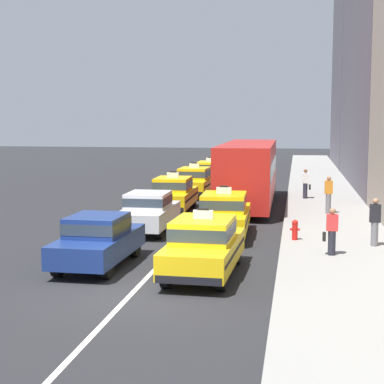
{
  "coord_description": "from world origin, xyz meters",
  "views": [
    {
      "loc": [
        4.11,
        -14.8,
        4.45
      ],
      "look_at": [
        -0.35,
        11.42,
        1.3
      ],
      "focal_mm": 57.94,
      "sensor_mm": 36.0,
      "label": 1
    }
  ],
  "objects_px": {
    "taxi_left_third": "(173,193)",
    "sedan_left_sixth": "(220,167)",
    "pedestrian_by_storefront": "(329,195)",
    "pedestrian_trailing": "(332,232)",
    "taxi_right_nearest": "(204,245)",
    "pedestrian_mid_block": "(306,184)",
    "bus_right_third": "(249,171)",
    "taxi_right_second": "(224,214)",
    "sedan_left_second": "(149,211)",
    "sedan_left_nearest": "(98,239)",
    "pedestrian_near_crosswalk": "(375,222)",
    "taxi_left_fourth": "(195,181)",
    "taxi_left_fifth": "(211,173)",
    "fire_hydrant": "(295,229)"
  },
  "relations": [
    {
      "from": "sedan_left_second",
      "to": "bus_right_third",
      "type": "relative_size",
      "value": 0.38
    },
    {
      "from": "sedan_left_nearest",
      "to": "pedestrian_near_crosswalk",
      "type": "relative_size",
      "value": 2.64
    },
    {
      "from": "sedan_left_nearest",
      "to": "pedestrian_by_storefront",
      "type": "xyz_separation_m",
      "value": [
        7.32,
        10.97,
        0.18
      ]
    },
    {
      "from": "taxi_left_third",
      "to": "pedestrian_by_storefront",
      "type": "xyz_separation_m",
      "value": [
        7.29,
        -0.4,
        0.15
      ]
    },
    {
      "from": "pedestrian_trailing",
      "to": "sedan_left_nearest",
      "type": "bearing_deg",
      "value": -163.15
    },
    {
      "from": "sedan_left_sixth",
      "to": "bus_right_third",
      "type": "bearing_deg",
      "value": -77.18
    },
    {
      "from": "taxi_left_fourth",
      "to": "taxi_right_nearest",
      "type": "xyz_separation_m",
      "value": [
        3.25,
        -17.96,
        0.0
      ]
    },
    {
      "from": "taxi_left_fifth",
      "to": "fire_hydrant",
      "type": "relative_size",
      "value": 6.27
    },
    {
      "from": "sedan_left_sixth",
      "to": "taxi_right_nearest",
      "type": "distance_m",
      "value": 29.01
    },
    {
      "from": "taxi_left_fourth",
      "to": "taxi_left_third",
      "type": "bearing_deg",
      "value": -90.34
    },
    {
      "from": "pedestrian_mid_block",
      "to": "pedestrian_by_storefront",
      "type": "bearing_deg",
      "value": -79.78
    },
    {
      "from": "pedestrian_mid_block",
      "to": "taxi_left_fourth",
      "type": "bearing_deg",
      "value": 169.96
    },
    {
      "from": "taxi_right_second",
      "to": "pedestrian_by_storefront",
      "type": "distance_m",
      "value": 6.95
    },
    {
      "from": "sedan_left_nearest",
      "to": "pedestrian_near_crosswalk",
      "type": "xyz_separation_m",
      "value": [
        8.52,
        3.8,
        0.13
      ]
    },
    {
      "from": "taxi_left_fourth",
      "to": "sedan_left_sixth",
      "type": "bearing_deg",
      "value": 89.4
    },
    {
      "from": "pedestrian_by_storefront",
      "to": "pedestrian_trailing",
      "type": "relative_size",
      "value": 1.13
    },
    {
      "from": "sedan_left_nearest",
      "to": "taxi_left_third",
      "type": "height_order",
      "value": "taxi_left_third"
    },
    {
      "from": "pedestrian_by_storefront",
      "to": "taxi_right_second",
      "type": "bearing_deg",
      "value": -126.51
    },
    {
      "from": "taxi_left_third",
      "to": "pedestrian_by_storefront",
      "type": "relative_size",
      "value": 2.67
    },
    {
      "from": "taxi_left_third",
      "to": "pedestrian_trailing",
      "type": "height_order",
      "value": "taxi_left_third"
    },
    {
      "from": "pedestrian_near_crosswalk",
      "to": "pedestrian_mid_block",
      "type": "height_order",
      "value": "pedestrian_near_crosswalk"
    },
    {
      "from": "sedan_left_nearest",
      "to": "fire_hydrant",
      "type": "xyz_separation_m",
      "value": [
        5.85,
        4.44,
        -0.3
      ]
    },
    {
      "from": "pedestrian_mid_block",
      "to": "sedan_left_nearest",
      "type": "bearing_deg",
      "value": -111.29
    },
    {
      "from": "pedestrian_near_crosswalk",
      "to": "taxi_left_fourth",
      "type": "bearing_deg",
      "value": 121.83
    },
    {
      "from": "pedestrian_trailing",
      "to": "taxi_right_nearest",
      "type": "bearing_deg",
      "value": -144.26
    },
    {
      "from": "bus_right_third",
      "to": "pedestrian_mid_block",
      "type": "distance_m",
      "value": 3.85
    },
    {
      "from": "sedan_left_second",
      "to": "taxi_right_nearest",
      "type": "xyz_separation_m",
      "value": [
        3.17,
        -6.43,
        0.03
      ]
    },
    {
      "from": "taxi_left_third",
      "to": "pedestrian_trailing",
      "type": "relative_size",
      "value": 3.03
    },
    {
      "from": "taxi_left_fifth",
      "to": "bus_right_third",
      "type": "bearing_deg",
      "value": -69.96
    },
    {
      "from": "sedan_left_second",
      "to": "taxi_left_third",
      "type": "xyz_separation_m",
      "value": [
        -0.11,
        5.48,
        0.03
      ]
    },
    {
      "from": "taxi_left_third",
      "to": "sedan_left_sixth",
      "type": "distance_m",
      "value": 16.94
    },
    {
      "from": "sedan_left_nearest",
      "to": "bus_right_third",
      "type": "bearing_deg",
      "value": 76.12
    },
    {
      "from": "taxi_left_third",
      "to": "taxi_right_second",
      "type": "bearing_deg",
      "value": -62.14
    },
    {
      "from": "sedan_left_nearest",
      "to": "taxi_left_fifth",
      "type": "height_order",
      "value": "taxi_left_fifth"
    },
    {
      "from": "taxi_right_nearest",
      "to": "sedan_left_second",
      "type": "bearing_deg",
      "value": 116.28
    },
    {
      "from": "sedan_left_second",
      "to": "taxi_right_second",
      "type": "relative_size",
      "value": 0.93
    },
    {
      "from": "bus_right_third",
      "to": "fire_hydrant",
      "type": "xyz_separation_m",
      "value": [
        2.4,
        -9.5,
        -1.27
      ]
    },
    {
      "from": "sedan_left_second",
      "to": "taxi_left_fourth",
      "type": "relative_size",
      "value": 0.94
    },
    {
      "from": "sedan_left_second",
      "to": "sedan_left_sixth",
      "type": "height_order",
      "value": "same"
    },
    {
      "from": "sedan_left_nearest",
      "to": "pedestrian_by_storefront",
      "type": "bearing_deg",
      "value": 56.29
    },
    {
      "from": "taxi_left_fourth",
      "to": "pedestrian_by_storefront",
      "type": "height_order",
      "value": "taxi_left_fourth"
    },
    {
      "from": "taxi_left_fourth",
      "to": "bus_right_third",
      "type": "distance_m",
      "value": 4.95
    },
    {
      "from": "taxi_right_second",
      "to": "bus_right_third",
      "type": "bearing_deg",
      "value": 88.27
    },
    {
      "from": "pedestrian_mid_block",
      "to": "pedestrian_by_storefront",
      "type": "height_order",
      "value": "pedestrian_by_storefront"
    },
    {
      "from": "pedestrian_near_crosswalk",
      "to": "pedestrian_trailing",
      "type": "distance_m",
      "value": 2.27
    },
    {
      "from": "sedan_left_nearest",
      "to": "taxi_right_second",
      "type": "height_order",
      "value": "taxi_right_second"
    },
    {
      "from": "sedan_left_sixth",
      "to": "pedestrian_mid_block",
      "type": "xyz_separation_m",
      "value": [
        6.18,
        -12.0,
        0.1
      ]
    },
    {
      "from": "taxi_left_fourth",
      "to": "pedestrian_near_crosswalk",
      "type": "height_order",
      "value": "taxi_left_fourth"
    },
    {
      "from": "taxi_left_fifth",
      "to": "sedan_left_second",
      "type": "bearing_deg",
      "value": -90.43
    },
    {
      "from": "taxi_left_third",
      "to": "taxi_right_nearest",
      "type": "xyz_separation_m",
      "value": [
        3.28,
        -11.91,
        0.0
      ]
    }
  ]
}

